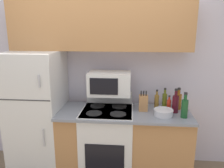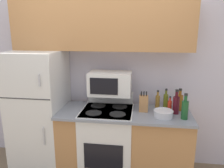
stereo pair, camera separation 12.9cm
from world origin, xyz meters
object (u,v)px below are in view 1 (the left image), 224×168
Objects in this scene: stove at (107,142)px; knife_block at (143,103)px; bottle_wine_green at (185,108)px; bottle_hot_sauce at (169,105)px; bowl at (163,112)px; bottle_wine_red at (175,103)px; refrigerator at (38,113)px; microwave at (109,83)px; bottle_olive_oil at (165,100)px; bottle_whiskey at (178,101)px; bottle_vinegar at (157,101)px.

knife_block is (0.45, 0.05, 0.53)m from stove.
bottle_hot_sauce is at bearing 125.24° from bottle_wine_green.
bottle_wine_red is at bearing 37.98° from bowl.
refrigerator reaches higher than bottle_wine_green.
microwave reaches higher than bottle_olive_oil.
knife_block is 0.49m from bottle_wine_green.
refrigerator is 1.52× the size of stove.
refrigerator is 1.61m from bowl.
bowl is at bearing -33.94° from knife_block.
bottle_whiskey is (0.22, 0.25, 0.07)m from bowl.
bottle_hot_sauce is 0.18m from bottle_vinegar.
refrigerator is at bearing 174.25° from bowl.
bottle_hot_sauce is at bearing 4.67° from stove.
refrigerator is at bearing 176.62° from stove.
bowl is at bearing -99.91° from bottle_olive_oil.
microwave is 2.33× the size of bowl.
refrigerator is 1.67m from bottle_olive_oil.
refrigerator reaches higher than bottle_vinegar.
stove is 5.33× the size of bottle_hot_sauce.
bottle_wine_red is (0.38, -0.03, 0.02)m from knife_block.
stove is 1.07m from bottle_wine_green.
refrigerator is at bearing -175.77° from bottle_vinegar.
bottle_wine_red is at bearing 115.85° from bottle_wine_green.
bottle_wine_green reaches higher than knife_block.
bottle_hot_sauce is at bearing 2.76° from knife_block.
bottle_olive_oil is at bearing 163.61° from bottle_whiskey.
bottle_olive_oil is 0.87× the size of bottle_wine_green.
bottle_whiskey is at bearing 64.48° from bottle_wine_red.
microwave is 1.78× the size of bottle_wine_red.
bottle_hot_sauce is (0.76, 0.06, 0.51)m from stove.
bottle_hot_sauce reaches higher than stove.
bowl is 0.82× the size of bottle_whiskey.
bottle_wine_green is (0.46, -0.19, 0.02)m from knife_block.
bottle_wine_green reaches higher than stove.
refrigerator reaches higher than bottle_wine_red.
microwave is 0.95m from bottle_wine_green.
microwave is 0.49m from knife_block.
knife_block is (1.37, -0.01, 0.19)m from refrigerator.
bottle_wine_red reaches higher than bowl.
refrigerator is at bearing -177.31° from bottle_whiskey.
bowl is 0.76× the size of bottle_wine_red.
bottle_olive_oil reaches higher than knife_block.
bottle_vinegar reaches higher than bowl.
bottle_vinegar is (0.61, 0.04, -0.23)m from microwave.
bottle_vinegar is 0.80× the size of bottle_wine_green.
microwave is 0.79m from bottle_hot_sauce.
knife_block is at bearing 175.18° from bottle_wine_red.
bottle_olive_oil is at bearing 4.61° from refrigerator.
microwave is 0.75m from bottle_olive_oil.
bottle_whiskey is (0.87, 0.01, -0.21)m from microwave.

